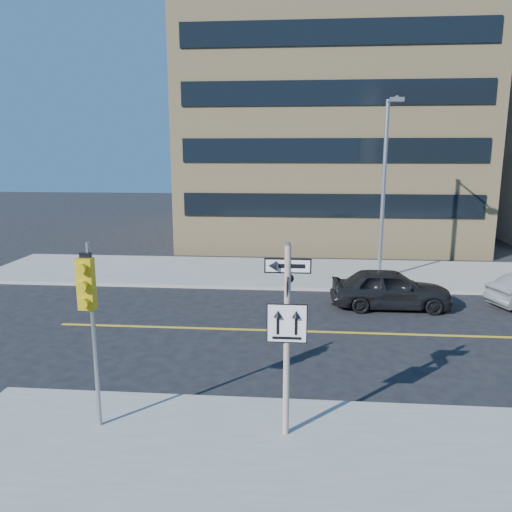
# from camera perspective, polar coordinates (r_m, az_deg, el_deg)

# --- Properties ---
(ground) EXTENTS (120.00, 120.00, 0.00)m
(ground) POSITION_cam_1_polar(r_m,az_deg,el_deg) (13.36, 3.68, -14.53)
(ground) COLOR black
(ground) RESTS_ON ground
(sign_pole) EXTENTS (0.92, 0.92, 4.06)m
(sign_pole) POSITION_cam_1_polar(r_m,az_deg,el_deg) (10.08, 3.55, -8.44)
(sign_pole) COLOR silver
(sign_pole) RESTS_ON near_sidewalk
(traffic_signal) EXTENTS (0.32, 0.45, 4.00)m
(traffic_signal) POSITION_cam_1_polar(r_m,az_deg,el_deg) (10.61, -18.64, -4.65)
(traffic_signal) COLOR gray
(traffic_signal) RESTS_ON near_sidewalk
(parked_car_a) EXTENTS (1.89, 4.54, 1.54)m
(parked_car_a) POSITION_cam_1_polar(r_m,az_deg,el_deg) (19.88, 15.09, -3.62)
(parked_car_a) COLOR black
(parked_car_a) RESTS_ON ground
(streetlight_a) EXTENTS (0.55, 2.25, 8.00)m
(streetlight_a) POSITION_cam_1_polar(r_m,az_deg,el_deg) (23.08, 14.52, 8.56)
(streetlight_a) COLOR gray
(streetlight_a) RESTS_ON far_sidewalk
(building_brick) EXTENTS (18.00, 18.00, 18.00)m
(building_brick) POSITION_cam_1_polar(r_m,az_deg,el_deg) (37.14, 7.96, 16.48)
(building_brick) COLOR tan
(building_brick) RESTS_ON ground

